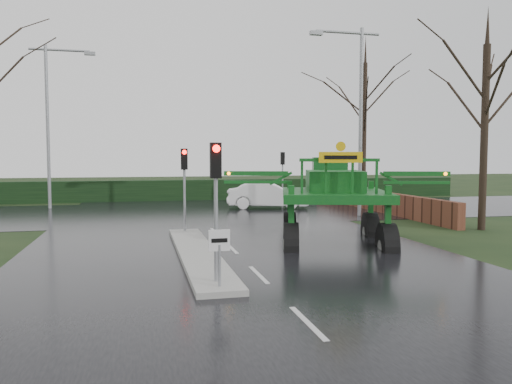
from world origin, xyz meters
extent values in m
plane|color=black|center=(0.00, 0.00, 0.00)|extent=(140.00, 140.00, 0.00)
cube|color=black|center=(0.00, 10.00, 0.00)|extent=(14.00, 80.00, 0.02)
cube|color=black|center=(0.00, 16.00, 0.01)|extent=(80.00, 12.00, 0.02)
cube|color=gray|center=(-1.30, 3.00, 0.09)|extent=(1.20, 10.00, 0.16)
cube|color=black|center=(0.00, 24.00, 0.75)|extent=(44.00, 0.90, 1.50)
cube|color=#592D1E|center=(10.50, 16.00, 0.60)|extent=(0.40, 20.00, 1.20)
cylinder|color=gray|center=(-1.30, -1.50, 0.65)|extent=(0.07, 0.07, 1.00)
cube|color=silver|center=(-1.30, -1.50, 1.25)|extent=(0.50, 0.04, 0.50)
cube|color=black|center=(-1.30, -1.52, 1.25)|extent=(0.38, 0.01, 0.10)
cylinder|color=gray|center=(-1.30, -1.00, 1.75)|extent=(0.10, 0.10, 3.50)
cube|color=black|center=(-1.30, -1.00, 3.10)|extent=(0.26, 0.22, 0.85)
sphere|color=#FF0C07|center=(-1.30, -1.13, 3.38)|extent=(0.18, 0.18, 0.18)
cylinder|color=gray|center=(-1.30, 7.50, 1.75)|extent=(0.10, 0.10, 3.50)
cube|color=black|center=(-1.30, 7.50, 3.10)|extent=(0.26, 0.22, 0.85)
sphere|color=#FF0C07|center=(-1.30, 7.37, 3.38)|extent=(0.18, 0.18, 0.18)
cylinder|color=gray|center=(6.50, 20.00, 1.75)|extent=(0.10, 0.10, 3.50)
cube|color=black|center=(6.50, 20.00, 3.10)|extent=(0.26, 0.22, 0.85)
sphere|color=#FF0C07|center=(6.50, 20.13, 3.38)|extent=(0.18, 0.18, 0.18)
cylinder|color=gray|center=(8.50, 12.00, 5.00)|extent=(0.20, 0.20, 10.00)
cylinder|color=gray|center=(7.70, 12.00, 9.70)|extent=(3.52, 0.14, 0.14)
cube|color=gray|center=(5.94, 12.00, 9.58)|extent=(0.65, 0.30, 0.20)
cylinder|color=gray|center=(-8.50, 20.00, 5.00)|extent=(0.20, 0.20, 10.00)
cylinder|color=gray|center=(-7.70, 20.00, 9.70)|extent=(3.52, 0.14, 0.14)
cube|color=gray|center=(-5.94, 20.00, 9.58)|extent=(0.65, 0.30, 0.20)
cylinder|color=black|center=(11.50, 6.00, 4.00)|extent=(0.32, 0.32, 8.00)
cone|color=black|center=(11.50, 6.00, 8.64)|extent=(0.24, 0.24, 2.00)
cylinder|color=black|center=(13.00, 21.00, 5.00)|extent=(0.32, 0.32, 10.00)
cone|color=black|center=(13.00, 21.00, 10.80)|extent=(0.24, 0.24, 2.50)
cylinder|color=black|center=(0.90, 5.65, 0.92)|extent=(1.00, 1.91, 1.84)
cylinder|color=#595B56|center=(0.90, 5.65, 0.92)|extent=(0.70, 0.77, 0.64)
cube|color=#0D4B19|center=(0.90, 5.65, 2.07)|extent=(0.25, 0.25, 2.12)
cylinder|color=black|center=(4.08, 4.73, 0.92)|extent=(1.00, 1.91, 1.84)
cylinder|color=#595B56|center=(4.08, 4.73, 0.92)|extent=(0.70, 0.77, 0.64)
cube|color=#0D4B19|center=(4.08, 4.73, 2.07)|extent=(0.25, 0.25, 2.12)
cylinder|color=black|center=(-0.02, 2.47, 0.92)|extent=(1.00, 1.91, 1.84)
cylinder|color=#595B56|center=(-0.02, 2.47, 0.92)|extent=(0.70, 0.77, 0.64)
cube|color=#0D4B19|center=(-0.02, 2.47, 2.07)|extent=(0.25, 0.25, 2.12)
cylinder|color=black|center=(3.16, 1.55, 0.92)|extent=(1.00, 1.91, 1.84)
cylinder|color=#595B56|center=(3.16, 1.55, 0.92)|extent=(0.70, 0.77, 0.64)
cube|color=#0D4B19|center=(3.16, 1.55, 2.07)|extent=(0.25, 0.25, 2.12)
cube|color=#0D4B19|center=(2.03, 3.60, 2.67)|extent=(4.94, 5.31, 0.32)
cube|color=#0D4B19|center=(2.08, 3.78, 3.17)|extent=(2.71, 3.21, 0.83)
cube|color=#104719|center=(2.59, 5.54, 3.49)|extent=(1.63, 1.44, 1.20)
cube|color=#0D4B19|center=(1.62, 2.19, 4.00)|extent=(2.68, 0.87, 0.11)
cube|color=#0D4B19|center=(-0.90, 4.07, 3.49)|extent=(2.34, 0.82, 0.17)
sphere|color=orange|center=(-1.89, 4.26, 3.49)|extent=(0.13, 0.13, 0.13)
cube|color=#0D4B19|center=(4.76, 2.43, 3.49)|extent=(2.34, 0.82, 0.17)
sphere|color=orange|center=(5.70, 2.06, 3.49)|extent=(0.13, 0.13, 0.13)
cube|color=#E1B30B|center=(1.52, 1.83, 4.09)|extent=(1.43, 0.46, 0.37)
cube|color=black|center=(1.52, 1.83, 4.09)|extent=(1.06, 0.32, 0.13)
cylinder|color=#E1B30B|center=(1.52, 1.83, 4.46)|extent=(0.33, 0.13, 0.33)
imported|color=white|center=(4.63, 16.88, 0.00)|extent=(5.24, 2.84, 1.64)
camera|label=1|loc=(-3.09, -12.85, 3.18)|focal=35.00mm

